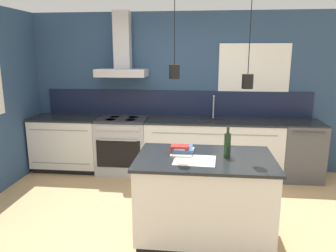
{
  "coord_description": "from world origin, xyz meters",
  "views": [
    {
      "loc": [
        0.45,
        -3.43,
        1.97
      ],
      "look_at": [
        0.01,
        0.6,
        1.05
      ],
      "focal_mm": 35.0,
      "sensor_mm": 36.0,
      "label": 1
    }
  ],
  "objects": [
    {
      "name": "paper_pile",
      "position": [
        0.38,
        -0.31,
        0.91
      ],
      "size": [
        0.43,
        0.37,
        0.01
      ],
      "color": "silver",
      "rests_on": "kitchen_island"
    },
    {
      "name": "counter_run_sink",
      "position": [
        0.62,
        1.69,
        0.46
      ],
      "size": [
        2.15,
        0.64,
        1.29
      ],
      "color": "black",
      "rests_on": "ground_plane"
    },
    {
      "name": "ground_plane",
      "position": [
        0.0,
        0.0,
        0.0
      ],
      "size": [
        16.0,
        16.0,
        0.0
      ],
      "primitive_type": "plane",
      "color": "tan",
      "rests_on": "ground"
    },
    {
      "name": "oven_range",
      "position": [
        -0.86,
        1.69,
        0.46
      ],
      "size": [
        0.81,
        0.66,
        0.91
      ],
      "color": "#B5B5BA",
      "rests_on": "ground_plane"
    },
    {
      "name": "book_stack",
      "position": [
        0.24,
        -0.08,
        0.94
      ],
      "size": [
        0.24,
        0.35,
        0.06
      ],
      "color": "beige",
      "rests_on": "kitchen_island"
    },
    {
      "name": "counter_run_left",
      "position": [
        -1.81,
        1.69,
        0.46
      ],
      "size": [
        1.12,
        0.64,
        0.91
      ],
      "color": "black",
      "rests_on": "ground_plane"
    },
    {
      "name": "dishwasher",
      "position": [
        1.99,
        1.69,
        0.46
      ],
      "size": [
        0.61,
        0.65,
        0.91
      ],
      "color": "#4C4C51",
      "rests_on": "ground_plane"
    },
    {
      "name": "kitchen_island",
      "position": [
        0.48,
        -0.18,
        0.46
      ],
      "size": [
        1.42,
        0.93,
        0.91
      ],
      "color": "black",
      "rests_on": "ground_plane"
    },
    {
      "name": "wall_back",
      "position": [
        -0.05,
        2.0,
        1.35
      ],
      "size": [
        5.6,
        2.28,
        2.6
      ],
      "color": "navy",
      "rests_on": "ground_plane"
    },
    {
      "name": "red_supply_box",
      "position": [
        0.22,
        -0.12,
        0.96
      ],
      "size": [
        0.19,
        0.13,
        0.1
      ],
      "color": "red",
      "rests_on": "kitchen_island"
    },
    {
      "name": "bottle_on_island",
      "position": [
        0.71,
        -0.17,
        1.04
      ],
      "size": [
        0.07,
        0.07,
        0.32
      ],
      "color": "#193319",
      "rests_on": "kitchen_island"
    }
  ]
}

